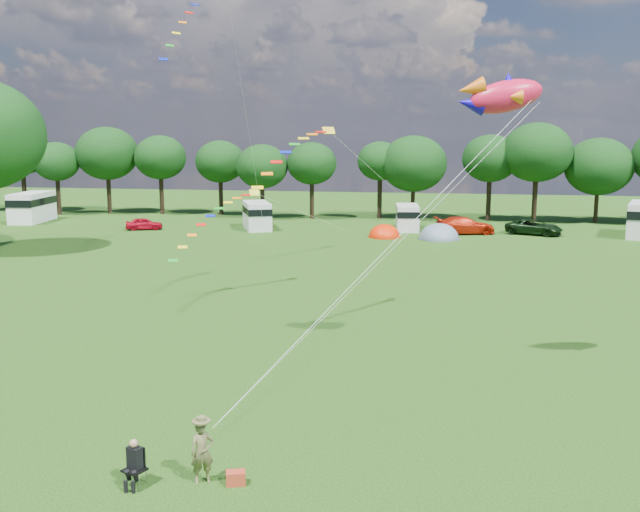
% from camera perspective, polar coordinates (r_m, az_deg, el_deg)
% --- Properties ---
extents(ground_plane, '(180.00, 180.00, 0.00)m').
position_cam_1_polar(ground_plane, '(23.86, -3.44, -12.79)').
color(ground_plane, black).
rests_on(ground_plane, ground).
extents(tree_line, '(102.98, 10.98, 10.27)m').
position_cam_1_polar(tree_line, '(76.45, 10.21, 7.54)').
color(tree_line, black).
rests_on(tree_line, ground).
extents(car_a, '(3.80, 2.54, 1.18)m').
position_cam_1_polar(car_a, '(70.43, -13.89, 2.52)').
color(car_a, '#B3091D').
rests_on(car_a, ground).
extents(car_c, '(5.67, 3.51, 1.58)m').
position_cam_1_polar(car_c, '(66.82, 11.52, 2.41)').
color(car_c, '#B92009').
rests_on(car_c, ground).
extents(car_d, '(5.62, 4.00, 1.40)m').
position_cam_1_polar(car_d, '(67.95, 16.75, 2.23)').
color(car_d, black).
rests_on(car_d, ground).
extents(campervan_a, '(3.46, 6.56, 3.07)m').
position_cam_1_polar(campervan_a, '(80.35, -22.04, 3.72)').
color(campervan_a, white).
rests_on(campervan_a, ground).
extents(campervan_b, '(4.10, 5.77, 2.60)m').
position_cam_1_polar(campervan_b, '(69.23, -5.07, 3.32)').
color(campervan_b, silver).
rests_on(campervan_b, ground).
extents(campervan_c, '(2.56, 5.05, 2.38)m').
position_cam_1_polar(campervan_c, '(68.83, 7.00, 3.15)').
color(campervan_c, silver).
rests_on(campervan_c, ground).
extents(tent_orange, '(2.92, 3.20, 2.28)m').
position_cam_1_polar(tent_orange, '(63.92, 5.17, 1.54)').
color(tent_orange, red).
rests_on(tent_orange, ground).
extents(tent_greyblue, '(3.65, 4.00, 2.72)m').
position_cam_1_polar(tent_greyblue, '(63.39, 9.49, 1.37)').
color(tent_greyblue, slate).
rests_on(tent_greyblue, ground).
extents(kite_flyer, '(0.74, 0.66, 1.70)m').
position_cam_1_polar(kite_flyer, '(19.74, -9.41, -15.23)').
color(kite_flyer, brown).
rests_on(kite_flyer, ground).
extents(camp_chair, '(0.68, 0.71, 1.31)m').
position_cam_1_polar(camp_chair, '(19.97, -14.58, -15.34)').
color(camp_chair, '#99999E').
rests_on(camp_chair, ground).
extents(kite_bag, '(0.59, 0.48, 0.36)m').
position_cam_1_polar(kite_bag, '(19.81, -6.76, -17.22)').
color(kite_bag, '#AB3720').
rests_on(kite_bag, ground).
extents(fish_kite, '(3.40, 1.68, 1.78)m').
position_cam_1_polar(fish_kite, '(27.50, 14.14, 12.30)').
color(fish_kite, red).
rests_on(fish_kite, ground).
extents(streamer_kite_a, '(3.37, 5.59, 5.77)m').
position_cam_1_polar(streamer_kite_a, '(50.99, -9.57, 19.08)').
color(streamer_kite_a, '#D1CF00').
rests_on(streamer_kite_a, ground).
extents(streamer_kite_b, '(4.29, 4.56, 3.80)m').
position_cam_1_polar(streamer_kite_b, '(41.87, -7.88, 3.40)').
color(streamer_kite_b, yellow).
rests_on(streamer_kite_b, ground).
extents(streamer_kite_c, '(3.16, 4.84, 2.80)m').
position_cam_1_polar(streamer_kite_c, '(34.22, -1.52, 8.76)').
color(streamer_kite_c, yellow).
rests_on(streamer_kite_c, ground).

